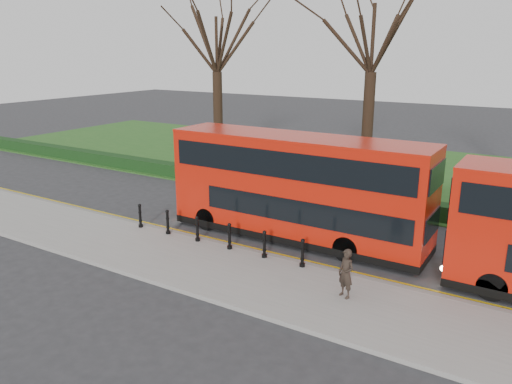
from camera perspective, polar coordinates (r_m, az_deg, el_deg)
The scene contains 12 objects.
ground at distance 20.96m, azimuth -2.51°, elevation -5.28°, with size 120.00×120.00×0.00m, color #28282B.
pavement at distance 18.72m, azimuth -7.73°, elevation -7.85°, with size 60.00×4.00×0.15m, color gray.
kerb at distance 20.17m, azimuth -4.12°, elevation -5.95°, with size 60.00×0.25×0.16m, color slate.
grass_verge at distance 33.87m, azimuth 11.91°, elevation 2.69°, with size 60.00×18.00×0.06m, color #23521B.
hedge at distance 26.43m, azimuth 5.79°, elevation 0.08°, with size 60.00×0.90×0.80m, color black.
yellow_line_outer at distance 20.42m, azimuth -3.62°, elevation -5.87°, with size 60.00×0.10×0.01m, color yellow.
yellow_line_inner at distance 20.57m, azimuth -3.30°, elevation -5.69°, with size 60.00×0.10×0.01m, color yellow.
tree_left at distance 32.34m, azimuth -4.55°, elevation 17.09°, with size 7.28×7.28×11.37m.
tree_mid at distance 27.66m, azimuth 13.26°, elevation 17.51°, with size 7.52×7.52×11.74m.
bollard_row at distance 19.74m, azimuth -4.93°, elevation -4.67°, with size 7.99×0.15×1.00m.
bus_lead at distance 20.29m, azimuth 4.66°, elevation 0.41°, with size 10.82×2.48×4.30m.
pedestrian at distance 15.81m, azimuth 10.25°, elevation -9.15°, with size 0.58×0.38×1.58m, color black.
Camera 1 is at (11.05, -16.12, 7.56)m, focal length 35.00 mm.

